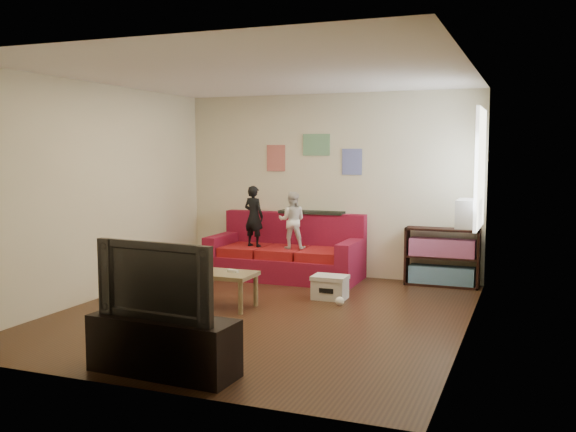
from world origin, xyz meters
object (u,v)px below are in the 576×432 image
(child_b, at_px, (292,220))
(television, at_px, (162,279))
(sofa, at_px, (287,256))
(tv_stand, at_px, (163,345))
(bookshelf, at_px, (442,260))
(coffee_table, at_px, (216,277))
(child_a, at_px, (254,216))
(file_box, at_px, (330,287))

(child_b, bearing_deg, television, 82.23)
(sofa, distance_m, tv_stand, 4.24)
(child_b, distance_m, tv_stand, 4.10)
(television, bearing_deg, bookshelf, 74.57)
(child_b, relative_size, coffee_table, 0.87)
(sofa, height_order, child_b, child_b)
(sofa, relative_size, television, 1.96)
(sofa, xyz_separation_m, coffee_table, (-0.14, -1.98, 0.04))
(television, bearing_deg, child_b, 100.80)
(child_b, height_order, bookshelf, child_b)
(child_b, height_order, coffee_table, child_b)
(child_a, height_order, child_b, child_a)
(coffee_table, height_order, bookshelf, bookshelf)
(sofa, relative_size, tv_stand, 1.72)
(bookshelf, bearing_deg, tv_stand, -110.78)
(coffee_table, distance_m, tv_stand, 2.32)
(coffee_table, height_order, tv_stand, tv_stand)
(child_a, bearing_deg, tv_stand, 117.38)
(sofa, distance_m, bookshelf, 2.22)
(bookshelf, relative_size, tv_stand, 0.78)
(coffee_table, distance_m, bookshelf, 3.22)
(television, bearing_deg, sofa, 102.56)
(sofa, bearing_deg, tv_stand, -82.79)
(coffee_table, relative_size, bookshelf, 0.94)
(bookshelf, xyz_separation_m, tv_stand, (-1.68, -4.43, -0.12))
(bookshelf, bearing_deg, file_box, -132.32)
(bookshelf, height_order, television, television)
(file_box, bearing_deg, bookshelf, 47.68)
(bookshelf, xyz_separation_m, file_box, (-1.20, -1.32, -0.21))
(child_a, height_order, file_box, child_a)
(coffee_table, height_order, file_box, coffee_table)
(sofa, height_order, bookshelf, sofa)
(sofa, relative_size, bookshelf, 2.20)
(bookshelf, bearing_deg, child_b, -169.07)
(tv_stand, height_order, television, television)
(tv_stand, bearing_deg, child_b, 98.43)
(child_a, bearing_deg, coffee_table, 113.59)
(child_a, xyz_separation_m, coffee_table, (0.32, -1.81, -0.54))
(child_a, height_order, coffee_table, child_a)
(child_b, relative_size, television, 0.73)
(sofa, relative_size, file_box, 5.09)
(child_b, bearing_deg, sofa, -63.09)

